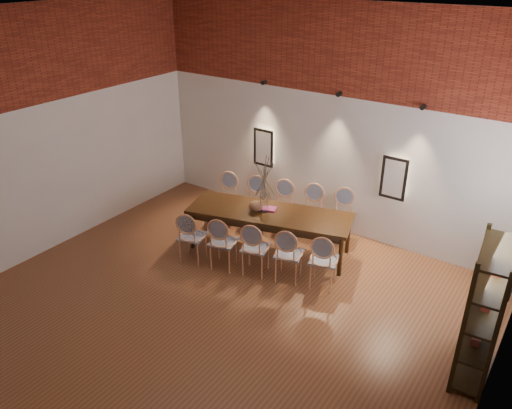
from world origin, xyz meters
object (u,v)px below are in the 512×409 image
Objects in this scene: dining_table at (269,231)px; chair_far_b at (253,204)px; book at (268,209)px; chair_near_e at (324,260)px; shelving_rack at (483,312)px; chair_near_c at (255,247)px; chair_near_d at (289,253)px; bowl at (256,206)px; chair_far_a at (226,200)px; chair_far_e at (341,218)px; chair_far_c at (281,208)px; chair_far_d at (311,213)px; chair_near_a at (192,236)px; chair_near_b at (223,241)px; vase at (264,203)px.

chair_far_b is (-0.72, 0.55, 0.09)m from dining_table.
book is (-0.06, 0.06, 0.39)m from dining_table.
chair_near_e is 0.52× the size of shelving_rack.
chair_near_c is 0.55m from chair_near_d.
chair_near_c reaches higher than bowl.
shelving_rack is (3.40, -0.27, 0.43)m from chair_near_c.
chair_far_a is at bearing 0.00° from chair_far_b.
chair_far_e is (2.12, 0.59, 0.00)m from chair_far_a.
chair_near_e and chair_far_c have the same top height.
chair_far_a is at bearing 158.88° from shelving_rack.
bowl is (-0.54, -0.95, 0.37)m from chair_far_d.
chair_far_b is (-1.45, 1.10, 0.00)m from chair_near_d.
chair_near_a and chair_far_e have the same top height.
chair_near_e is 1.00× the size of chair_far_a.
chair_far_e is at bearing 45.13° from book.
shelving_rack reaches higher than dining_table.
chair_near_e is at bearing 161.09° from shelving_rack.
chair_far_e is (1.59, 0.44, 0.00)m from chair_far_b.
chair_far_e is at bearing 180.00° from chair_far_b.
chair_far_c is at bearing 69.15° from chair_near_b.
chair_near_e reaches higher than dining_table.
chair_far_a is 3.62× the size of book.
dining_table is 2.92× the size of chair_far_e.
chair_near_e is at bearing -19.23° from book.
book is at bearing 36.98° from chair_near_a.
dining_table is at bearing 146.72° from chair_near_e.
book is (-0.26, 0.75, 0.30)m from chair_near_c.
shelving_rack reaches higher than chair_near_d.
chair_far_b is at bearing 138.81° from chair_near_e.
chair_near_b and chair_near_e have the same top height.
dining_table is 2.92× the size of chair_near_d.
chair_far_b reaches higher than dining_table.
chair_near_c is at bearing 90.00° from chair_far_c.
chair_far_b is at bearing -180.00° from chair_far_a.
chair_near_b is 1.00× the size of chair_near_c.
shelving_rack is at bearing 135.44° from chair_far_d.
chair_far_e is 0.52× the size of shelving_rack.
book is (-0.93, -0.93, 0.30)m from chair_far_e.
chair_far_d is (1.20, 1.83, 0.00)m from chair_near_a.
chair_near_a is at bearing 180.00° from chair_near_b.
bowl is (1.05, -0.51, 0.37)m from chair_far_a.
shelving_rack is at bearing 140.79° from chair_far_c.
bowl is at bearing 153.15° from chair_near_e.
chair_near_a is 1.10m from chair_near_c.
chair_near_b is at bearing 90.00° from chair_far_b.
chair_near_a is at bearing 41.19° from chair_far_d.
shelving_rack is at bearing -14.26° from vase.
shelving_rack is (3.78, -1.66, 0.43)m from chair_far_c.
chair_near_b is (0.53, 0.15, 0.00)m from chair_near_a.
chair_near_d is 1.00× the size of chair_far_e.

